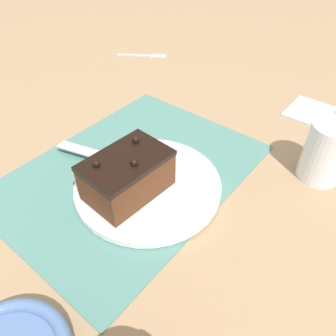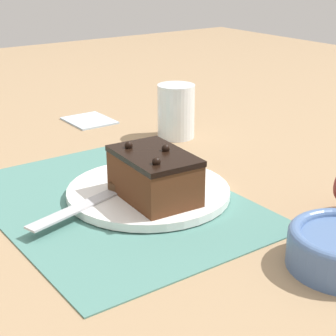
# 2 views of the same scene
# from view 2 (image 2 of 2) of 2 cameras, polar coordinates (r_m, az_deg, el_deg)

# --- Properties ---
(ground_plane) EXTENTS (3.00, 3.00, 0.00)m
(ground_plane) POSITION_cam_2_polar(r_m,az_deg,el_deg) (0.85, -5.54, -3.54)
(ground_plane) COLOR #9E7F5B
(placemat_woven) EXTENTS (0.46, 0.34, 0.00)m
(placemat_woven) POSITION_cam_2_polar(r_m,az_deg,el_deg) (0.85, -5.54, -3.41)
(placemat_woven) COLOR slate
(placemat_woven) RESTS_ON ground_plane
(cake_plate) EXTENTS (0.25, 0.25, 0.01)m
(cake_plate) POSITION_cam_2_polar(r_m,az_deg,el_deg) (0.86, -1.99, -2.41)
(cake_plate) COLOR white
(cake_plate) RESTS_ON placemat_woven
(chocolate_cake) EXTENTS (0.14, 0.10, 0.08)m
(chocolate_cake) POSITION_cam_2_polar(r_m,az_deg,el_deg) (0.81, -1.41, -0.73)
(chocolate_cake) COLOR #512D19
(chocolate_cake) RESTS_ON cake_plate
(serving_knife) EXTENTS (0.08, 0.23, 0.01)m
(serving_knife) POSITION_cam_2_polar(r_m,az_deg,el_deg) (0.84, -5.73, -2.27)
(serving_knife) COLOR #472D19
(serving_knife) RESTS_ON cake_plate
(drinking_glass) EXTENTS (0.07, 0.07, 0.11)m
(drinking_glass) POSITION_cam_2_polar(r_m,az_deg,el_deg) (1.13, 0.82, 5.79)
(drinking_glass) COLOR white
(drinking_glass) RESTS_ON ground_plane
(folded_napkin) EXTENTS (0.11, 0.09, 0.01)m
(folded_napkin) POSITION_cam_2_polar(r_m,az_deg,el_deg) (1.26, -8.01, 4.88)
(folded_napkin) COLOR silver
(folded_napkin) RESTS_ON ground_plane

